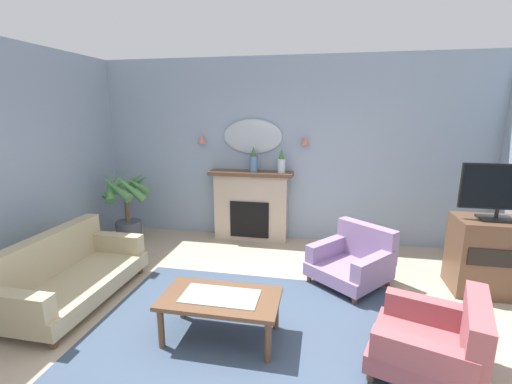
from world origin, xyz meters
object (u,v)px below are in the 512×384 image
at_px(armchair_in_corner, 437,341).
at_px(tv_flatscreen, 501,191).
at_px(mantel_vase_left, 281,162).
at_px(wall_sconce_left, 202,139).
at_px(mantel_vase_right, 254,161).
at_px(floral_couch, 67,273).
at_px(coffee_table, 220,302).
at_px(wall_mirror, 253,136).
at_px(armchair_near_fireplace, 354,259).
at_px(tv_cabinet, 489,256).
at_px(potted_plant_tall_palm, 127,204).
at_px(wall_sconce_right, 305,141).
at_px(fireplace, 251,206).

xyz_separation_m(armchair_in_corner, tv_flatscreen, (1.00, 1.56, 0.94)).
height_order(mantel_vase_left, wall_sconce_left, wall_sconce_left).
height_order(mantel_vase_right, mantel_vase_left, mantel_vase_right).
bearing_deg(mantel_vase_left, mantel_vase_right, 180.00).
height_order(wall_sconce_left, floral_couch, wall_sconce_left).
bearing_deg(mantel_vase_left, armchair_in_corner, -59.25).
distance_m(coffee_table, tv_flatscreen, 3.31).
bearing_deg(wall_mirror, armchair_near_fireplace, -40.98).
xyz_separation_m(floral_couch, armchair_in_corner, (3.77, -0.45, -0.01)).
xyz_separation_m(armchair_near_fireplace, tv_cabinet, (1.54, 0.07, 0.15)).
bearing_deg(mantel_vase_left, floral_couch, -133.45).
bearing_deg(armchair_in_corner, potted_plant_tall_palm, 151.33).
relative_size(mantel_vase_left, tv_flatscreen, 0.45).
bearing_deg(wall_mirror, potted_plant_tall_palm, -160.91).
xyz_separation_m(wall_mirror, armchair_near_fireplace, (1.58, -1.37, -1.40)).
distance_m(wall_sconce_right, potted_plant_tall_palm, 3.03).
xyz_separation_m(mantel_vase_left, tv_flatscreen, (2.62, -1.16, -0.08)).
distance_m(mantel_vase_left, potted_plant_tall_palm, 2.58).
relative_size(wall_mirror, tv_cabinet, 1.07).
distance_m(fireplace, armchair_in_corner, 3.48).
distance_m(wall_sconce_left, armchair_near_fireplace, 3.08).
distance_m(mantel_vase_right, armchair_in_corner, 3.57).
relative_size(fireplace, wall_sconce_left, 9.71).
relative_size(fireplace, wall_mirror, 1.42).
xyz_separation_m(coffee_table, floral_couch, (-1.92, 0.34, -0.06)).
xyz_separation_m(mantel_vase_right, armchair_in_corner, (2.07, -2.72, -1.03)).
xyz_separation_m(mantel_vase_left, coffee_table, (-0.23, -2.61, -0.95)).
xyz_separation_m(floral_couch, potted_plant_tall_palm, (-0.29, 1.77, 0.34)).
height_order(wall_sconce_left, armchair_in_corner, wall_sconce_left).
height_order(wall_mirror, coffee_table, wall_mirror).
xyz_separation_m(wall_mirror, tv_flatscreen, (3.12, -1.33, -0.46)).
distance_m(mantel_vase_left, tv_flatscreen, 2.86).
height_order(wall_sconce_right, coffee_table, wall_sconce_right).
bearing_deg(floral_couch, wall_sconce_right, 43.70).
bearing_deg(mantel_vase_right, coffee_table, -85.22).
height_order(wall_sconce_right, potted_plant_tall_palm, wall_sconce_right).
height_order(mantel_vase_right, wall_sconce_left, wall_sconce_left).
bearing_deg(coffee_table, fireplace, 95.80).
bearing_deg(tv_flatscreen, floral_couch, -166.84).
distance_m(coffee_table, armchair_near_fireplace, 1.93).
height_order(wall_mirror, tv_cabinet, wall_mirror).
bearing_deg(wall_mirror, coffee_table, -84.49).
xyz_separation_m(wall_sconce_left, armchair_near_fireplace, (2.43, -1.32, -1.35)).
distance_m(wall_sconce_right, armchair_in_corner, 3.39).
height_order(armchair_near_fireplace, tv_cabinet, tv_cabinet).
height_order(wall_sconce_right, tv_cabinet, wall_sconce_right).
bearing_deg(coffee_table, mantel_vase_right, 94.78).
distance_m(mantel_vase_left, floral_couch, 3.29).
bearing_deg(wall_sconce_left, mantel_vase_right, -7.59).
relative_size(wall_mirror, tv_flatscreen, 1.14).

